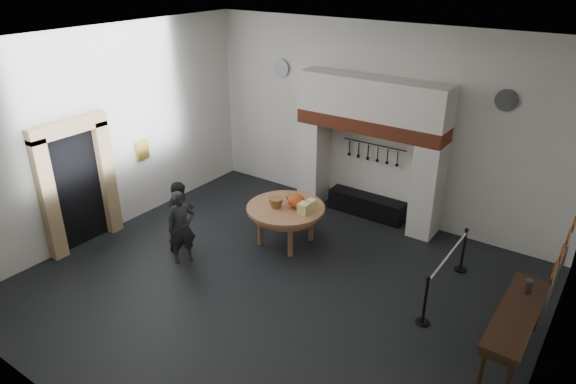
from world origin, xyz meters
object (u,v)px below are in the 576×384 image
Objects in this scene: barrier_post_far at (463,251)px; work_table at (286,208)px; visitor_near at (182,227)px; side_table at (517,313)px; iron_range at (366,205)px; barrier_post_near at (425,302)px; visitor_far at (182,215)px.

work_table is at bearing -162.36° from barrier_post_far.
visitor_near reaches higher than work_table.
side_table is (6.23, 0.90, 0.10)m from visitor_near.
iron_range is 4.58m from visitor_near.
side_table and barrier_post_far have the same top height.
barrier_post_near is (3.52, -0.88, -0.39)m from work_table.
work_table is 1.11× the size of visitor_far.
barrier_post_far is at bearing -22.13° from iron_range.
barrier_post_near reaches higher than work_table.
visitor_near is 5.64m from barrier_post_far.
visitor_near is (-1.29, -1.81, -0.07)m from work_table.
visitor_near is at bearing -125.55° from work_table.
work_table is 2.21m from visitor_far.
iron_range is at bearing 69.39° from work_table.
visitor_near reaches higher than visitor_far.
visitor_far is 5.80m from barrier_post_far.
barrier_post_far is at bearing 17.64° from work_table.
visitor_far is at bearing -140.21° from work_table.
side_table reaches higher than iron_range.
iron_range is 2.11× the size of barrier_post_far.
side_table is 2.44× the size of barrier_post_near.
visitor_far is at bearing -124.89° from iron_range.
side_table is 1.48m from barrier_post_near.
iron_range is 4.44m from visitor_far.
visitor_near is 0.70× the size of side_table.
visitor_far is (-2.53, -3.62, 0.51)m from iron_range.
work_table is 1.09× the size of visitor_near.
visitor_far is at bearing -154.11° from barrier_post_far.
side_table and barrier_post_near have the same top height.
visitor_far is at bearing -174.20° from barrier_post_near.
barrier_post_far is (5.21, 2.53, -0.31)m from visitor_far.
barrier_post_near is at bearing -90.00° from barrier_post_far.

